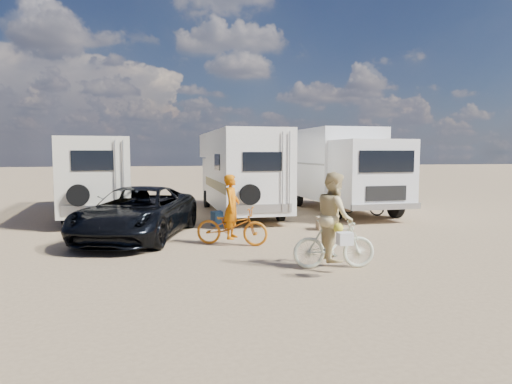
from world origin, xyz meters
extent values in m
plane|color=#A0825F|center=(0.00, 0.00, 0.00)|extent=(140.00, 140.00, 0.00)
imported|color=black|center=(-3.73, 2.19, 0.73)|extent=(3.86, 5.73, 1.46)
imported|color=#C56611|center=(-1.23, 0.68, 0.51)|extent=(2.04, 1.39, 1.02)
imported|color=beige|center=(0.53, -2.12, 0.52)|extent=(1.79, 0.72, 1.04)
imported|color=#CA6206|center=(-1.23, 0.68, 0.84)|extent=(0.62, 0.73, 1.69)
imported|color=#D2BB7F|center=(0.53, -2.12, 0.93)|extent=(0.82, 0.99, 1.87)
imported|color=#252725|center=(4.66, 5.40, 0.47)|extent=(1.71, 1.68, 0.94)
cube|color=#265181|center=(-1.11, 3.87, 0.24)|extent=(0.70, 0.58, 0.48)
cube|color=#9C7F5C|center=(2.03, 2.43, 0.20)|extent=(0.55, 0.55, 0.40)
camera|label=1|loc=(-2.98, -10.94, 2.45)|focal=31.54mm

